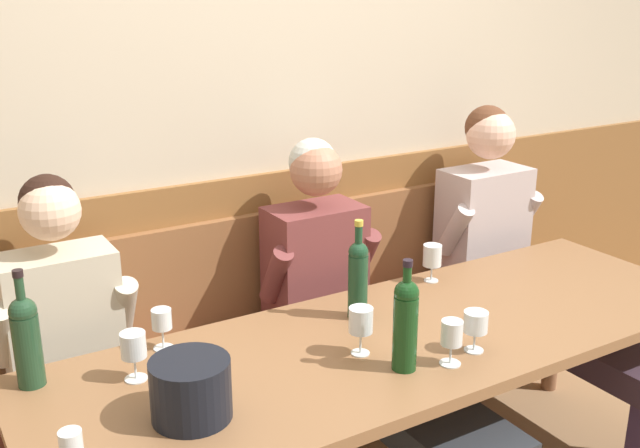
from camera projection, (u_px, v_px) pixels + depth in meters
name	position (u px, v px, depth m)	size (l,w,h in m)	color
room_wall_back	(269.00, 96.00, 2.99)	(6.80, 0.08, 2.80)	beige
wood_wainscot_panel	(279.00, 294.00, 3.21)	(6.80, 0.03, 1.10)	brown
wall_bench	(303.00, 369.00, 3.12)	(2.76, 0.42, 0.94)	brown
dining_table	(400.00, 354.00, 2.47)	(2.46, 0.80, 0.72)	brown
person_left_seat	(93.00, 401.00, 2.26)	(0.48, 1.22, 1.25)	#29273E
person_center_left_seat	(359.00, 321.00, 2.76)	(0.48, 1.23, 1.27)	#353032
person_center_right_seat	(530.00, 267.00, 3.22)	(0.50, 1.23, 1.32)	#35253D
ice_bucket	(191.00, 389.00, 1.95)	(0.22, 0.22, 0.17)	black
wine_bottle_clear_water	(358.00, 276.00, 2.53)	(0.07, 0.07, 0.36)	#193F26
wine_bottle_amber_mid	(26.00, 338.00, 2.10)	(0.08, 0.08, 0.36)	#1E3E25
wine_bottle_green_tall	(406.00, 322.00, 2.18)	(0.08, 0.08, 0.35)	#143C17
wine_glass_mid_right	(476.00, 324.00, 2.31)	(0.08, 0.08, 0.13)	silver
wine_glass_by_bottle	(133.00, 348.00, 2.14)	(0.07, 0.07, 0.15)	silver
wine_glass_center_front	(361.00, 322.00, 2.29)	(0.08, 0.08, 0.16)	silver
wine_glass_left_end	(162.00, 321.00, 2.32)	(0.07, 0.07, 0.14)	silver
wine_glass_near_bucket	(452.00, 336.00, 2.23)	(0.07, 0.07, 0.14)	silver
wine_glass_center_rear	(432.00, 256.00, 2.86)	(0.07, 0.07, 0.15)	silver
water_tumbler_left	(71.00, 446.00, 1.79)	(0.06, 0.06, 0.08)	silver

